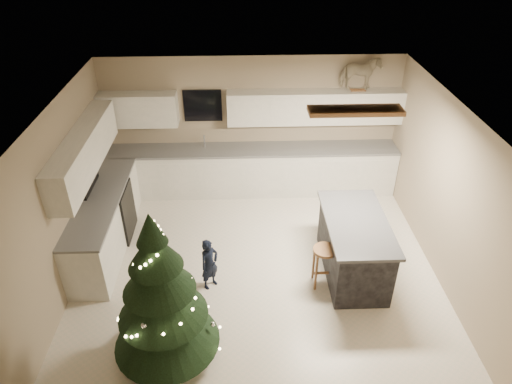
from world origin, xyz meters
TOP-DOWN VIEW (x-y plane):
  - ground_plane at (0.00, 0.00)m, footprint 5.50×5.50m
  - room_shell at (0.02, 0.00)m, footprint 5.52×5.02m
  - cabinetry at (-0.91, 1.65)m, footprint 5.50×3.20m
  - island at (1.45, -0.18)m, footprint 0.90×1.70m
  - bar_stool at (0.96, -0.45)m, footprint 0.35×0.35m
  - christmas_tree at (-1.19, -1.60)m, footprint 1.36×1.31m
  - toddler at (-0.71, -0.43)m, footprint 0.36×0.36m
  - rocking_horse at (1.90, 2.33)m, footprint 0.71×0.35m

SIDE VIEW (x-z plane):
  - ground_plane at x=0.00m, z-range 0.00..0.00m
  - toddler at x=-0.71m, z-range 0.00..0.84m
  - island at x=1.45m, z-range 0.00..0.95m
  - bar_stool at x=0.96m, z-range 0.17..0.83m
  - cabinetry at x=-0.91m, z-range -0.24..1.76m
  - christmas_tree at x=-1.19m, z-range -0.19..1.97m
  - room_shell at x=0.02m, z-range 0.44..3.05m
  - rocking_horse at x=1.90m, z-range 2.01..2.62m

